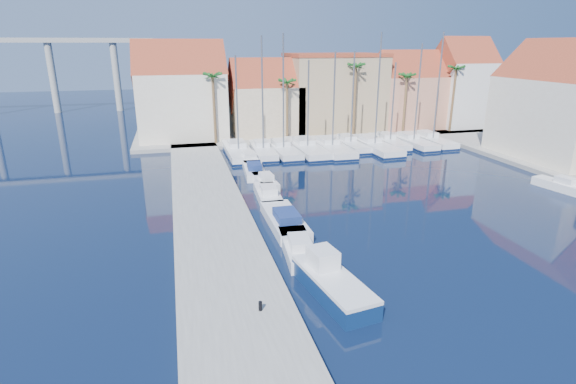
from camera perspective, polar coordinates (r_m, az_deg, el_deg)
name	(u,v)px	position (r m, az deg, el deg)	size (l,w,h in m)	color
ground	(407,305)	(25.59, 14.92, -13.75)	(260.00, 260.00, 0.00)	black
quay_west	(214,224)	(34.79, -9.40, -4.02)	(6.00, 77.00, 0.50)	gray
shore_north	(315,131)	(71.21, 3.40, 7.69)	(54.00, 16.00, 0.50)	gray
bollard	(260,306)	(23.38, -3.53, -14.26)	(0.20, 0.20, 0.49)	black
fishing_boat	(332,282)	(25.54, 5.56, -11.28)	(3.15, 6.69, 2.25)	#0D254F
motorboat_west_0	(298,247)	(29.98, 1.32, -7.00)	(2.45, 6.07, 1.40)	white
motorboat_west_1	(285,220)	(34.41, -0.42, -3.56)	(2.38, 7.40, 1.40)	white
motorboat_west_2	(268,194)	(40.22, -2.58, -0.29)	(2.22, 5.99, 1.40)	white
motorboat_west_3	(265,181)	(44.12, -2.91, 1.40)	(1.89, 5.20, 1.40)	white
motorboat_west_4	(254,170)	(48.12, -4.33, 2.81)	(2.51, 6.46, 1.40)	white
motorboat_west_5	(249,159)	(53.03, -5.03, 4.25)	(2.08, 6.16, 1.40)	white
motorboat_east_1	(560,185)	(50.16, 31.31, 0.78)	(2.47, 5.11, 1.40)	white
sailboat_0	(238,151)	(56.83, -6.38, 5.21)	(2.99, 11.28, 12.09)	white
sailboat_1	(263,150)	(56.89, -3.22, 5.37)	(3.03, 9.67, 14.27)	white
sailboat_2	(282,149)	(57.27, -0.73, 5.47)	(3.00, 10.28, 14.55)	white
sailboat_3	(306,148)	(58.34, 2.29, 5.64)	(3.38, 11.96, 11.48)	white
sailboat_4	(331,147)	(58.95, 5.44, 5.72)	(3.24, 11.82, 12.48)	white
sailboat_5	(349,144)	(61.12, 7.75, 6.11)	(2.77, 9.45, 12.46)	white
sailboat_6	(372,145)	(60.73, 10.65, 5.88)	(3.67, 12.01, 14.69)	white
sailboat_7	(389,142)	(63.45, 12.64, 6.27)	(2.92, 9.51, 11.07)	white
sailboat_8	(411,141)	(64.29, 15.39, 6.23)	(3.02, 9.99, 13.40)	white
sailboat_9	(431,140)	(66.14, 17.65, 6.37)	(2.67, 9.90, 14.83)	white
building_0	(182,95)	(66.02, -13.37, 11.91)	(12.30, 9.00, 13.50)	beige
building_1	(266,101)	(67.48, -2.87, 11.45)	(10.30, 8.00, 11.00)	#C3AC89
building_2	(334,92)	(71.32, 5.85, 12.52)	(14.20, 10.20, 11.50)	tan
building_3	(407,93)	(75.43, 14.90, 12.03)	(10.30, 8.00, 12.00)	tan
building_4	(461,85)	(79.24, 21.17, 12.51)	(8.30, 8.00, 14.00)	white
building_6	(561,106)	(61.21, 31.37, 9.30)	(9.00, 14.30, 13.50)	beige
palm_0	(213,78)	(61.04, -9.55, 14.07)	(2.60, 2.60, 10.15)	brown
palm_1	(287,84)	(62.79, -0.13, 13.56)	(2.60, 2.60, 9.15)	brown
palm_2	(356,69)	(65.83, 8.65, 15.22)	(2.60, 2.60, 11.15)	brown
palm_3	(407,78)	(69.39, 14.88, 13.82)	(2.60, 2.60, 9.65)	brown
palm_4	(456,71)	(73.52, 20.58, 14.24)	(2.60, 2.60, 10.65)	brown
viaduct	(21,61)	(104.44, -30.75, 14.15)	(48.00, 2.20, 14.45)	#9E9E99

